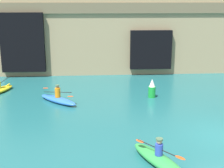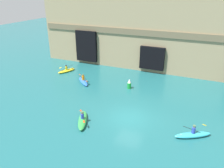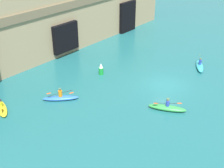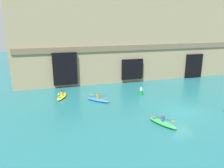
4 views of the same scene
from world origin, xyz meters
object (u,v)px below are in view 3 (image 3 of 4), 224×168
kayak_green (167,108)px  kayak_yellow (2,108)px  kayak_cyan (200,66)px  kayak_blue (61,98)px  marker_buoy (101,69)px

kayak_green → kayak_yellow: kayak_green is taller
kayak_cyan → kayak_blue: 15.65m
kayak_green → marker_buoy: bearing=-34.3°
kayak_yellow → marker_buoy: bearing=-76.5°
kayak_green → kayak_blue: bearing=5.1°
kayak_blue → marker_buoy: marker_buoy is taller
kayak_cyan → kayak_blue: size_ratio=1.10×
kayak_green → kayak_yellow: 14.02m
kayak_yellow → kayak_blue: kayak_blue is taller
kayak_yellow → kayak_blue: 5.05m
kayak_cyan → kayak_yellow: 20.68m
kayak_cyan → kayak_green: size_ratio=0.95×
kayak_cyan → kayak_green: 9.74m
kayak_green → kayak_yellow: size_ratio=1.11×
kayak_cyan → kayak_green: bearing=158.8°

